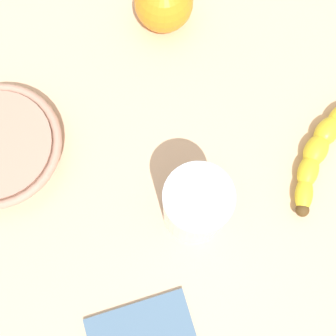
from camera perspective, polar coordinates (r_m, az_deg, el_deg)
wooden_tabletop at (r=65.64cm, az=-0.15°, el=1.90°), size 120.00×120.00×3.00cm
banana at (r=66.59cm, az=19.34°, el=2.98°), size 21.71×7.26×3.17cm
smoothie_glass at (r=56.38cm, az=3.50°, el=-4.93°), size 8.18×8.18×12.64cm
orange_fruit at (r=69.69cm, az=-0.54°, el=20.21°), size 8.63×8.63×8.63cm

